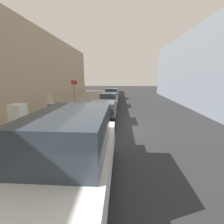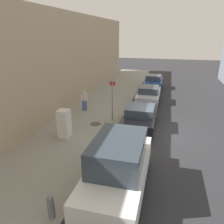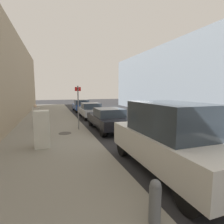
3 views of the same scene
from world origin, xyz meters
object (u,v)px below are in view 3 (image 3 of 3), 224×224
Objects in this scene: parked_sedan_silver at (90,110)px; parked_hatchback_blue at (81,105)px; fire_hydrant at (155,201)px; parked_van_white at (170,138)px; discarded_refrigerator at (42,129)px; parked_sedan_dark at (108,119)px; street_sign_post at (78,105)px; pedestrian_walking_far at (36,114)px.

parked_hatchback_blue is at bearing 90.00° from parked_sedan_silver.
parked_hatchback_blue is (-0.00, 5.22, -0.00)m from parked_sedan_silver.
parked_hatchback_blue is (1.71, 18.63, 0.17)m from fire_hydrant.
parked_van_white reaches higher than fire_hydrant.
discarded_refrigerator is at bearing -106.08° from parked_hatchback_blue.
parked_hatchback_blue is (0.00, 10.63, -0.02)m from parked_sedan_dark.
street_sign_post is 2.08m from parked_sedan_dark.
fire_hydrant is 13.52m from parked_sedan_silver.
parked_sedan_dark is (-0.00, 6.16, -0.34)m from parked_van_white.
parked_van_white is 1.08× the size of parked_sedan_dark.
fire_hydrant is 2.57m from parked_van_white.
parked_van_white is 1.20× the size of parked_hatchback_blue.
parked_sedan_dark is at bearing -90.00° from parked_hatchback_blue.
parked_hatchback_blue is (3.84, 13.31, -0.19)m from discarded_refrigerator.
pedestrian_walking_far is at bearing 149.02° from street_sign_post.
parked_sedan_silver reaches higher than fire_hydrant.
street_sign_post is 8.30m from fire_hydrant.
street_sign_post is 3.26× the size of fire_hydrant.
discarded_refrigerator is 4.47m from pedestrian_walking_far.
parked_sedan_silver is (3.84, 8.09, -0.19)m from discarded_refrigerator.
parked_hatchback_blue is (-0.00, 16.79, -0.36)m from parked_van_white.
discarded_refrigerator is 1.03× the size of pedestrian_walking_far.
parked_sedan_dark is at bearing 90.00° from parked_van_white.
pedestrian_walking_far is 9.91m from parked_hatchback_blue.
parked_van_white is at bearing 47.16° from fire_hydrant.
fire_hydrant is 10.12m from pedestrian_walking_far.
discarded_refrigerator reaches higher than parked_sedan_dark.
parked_sedan_silver is at bearing 64.62° from discarded_refrigerator.
parked_hatchback_blue is at bearing -94.60° from pedestrian_walking_far.
parked_sedan_silver is at bearing -90.00° from parked_hatchback_blue.
parked_sedan_dark is (3.84, 2.68, -0.17)m from discarded_refrigerator.
parked_van_white is at bearing -90.00° from parked_sedan_dark.
parked_sedan_dark is 1.10× the size of parked_hatchback_blue.
street_sign_post is at bearing 106.26° from parked_van_white.
pedestrian_walking_far is 0.32× the size of parked_van_white.
parked_van_white is 1.09× the size of parked_sedan_silver.
fire_hydrant is 0.21× the size of parked_hatchback_blue.
parked_sedan_dark is (1.71, 8.00, 0.19)m from fire_hydrant.
street_sign_post is 0.62× the size of parked_sedan_silver.
fire_hydrant is (2.13, -5.32, -0.36)m from discarded_refrigerator.
parked_sedan_dark is 10.63m from parked_hatchback_blue.
fire_hydrant is 0.19× the size of parked_sedan_silver.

